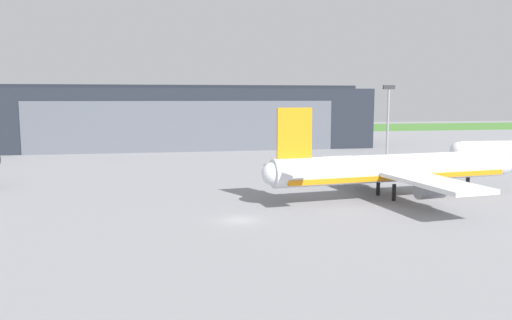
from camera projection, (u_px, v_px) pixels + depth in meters
name	position (u px, v px, depth m)	size (l,w,h in m)	color
ground_plane	(239.00, 220.00, 58.59)	(440.00, 440.00, 0.00)	gray
grass_field_strip	(183.00, 129.00, 225.74)	(440.00, 56.00, 0.08)	#477E33
maintenance_hangar	(181.00, 117.00, 149.61)	(107.08, 38.10, 18.11)	#232833
airliner_near_right	(396.00, 169.00, 71.64)	(40.78, 35.26, 13.09)	silver
apron_light_mast	(388.00, 120.00, 98.23)	(2.40, 0.50, 16.84)	#99999E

